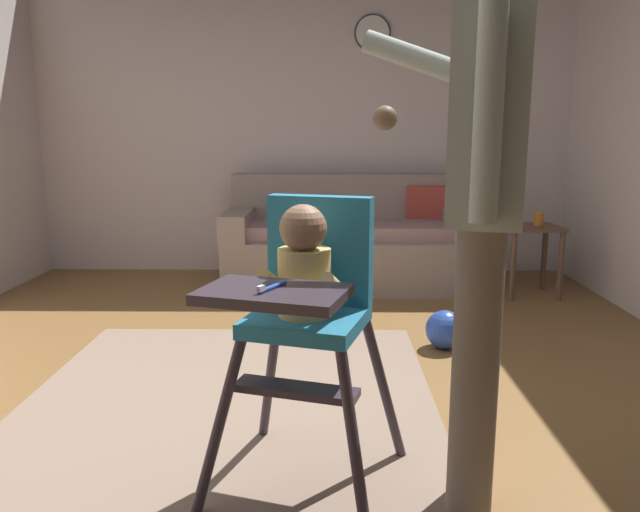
# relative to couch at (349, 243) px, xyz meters

# --- Properties ---
(ground) EXTENTS (6.08, 7.40, 0.10)m
(ground) POSITION_rel_couch_xyz_m (-0.38, -2.41, -0.38)
(ground) COLOR olive
(wall_far) EXTENTS (5.28, 0.06, 2.61)m
(wall_far) POSITION_rel_couch_xyz_m (-0.38, 0.52, 0.97)
(wall_far) COLOR silver
(wall_far) RESTS_ON ground
(area_rug) EXTENTS (1.85, 2.46, 0.01)m
(area_rug) POSITION_rel_couch_xyz_m (-0.61, -2.43, -0.33)
(area_rug) COLOR gray
(area_rug) RESTS_ON ground
(couch) EXTENTS (1.90, 0.86, 0.86)m
(couch) POSITION_rel_couch_xyz_m (0.00, 0.00, 0.00)
(couch) COLOR gray
(couch) RESTS_ON ground
(high_chair) EXTENTS (0.74, 0.83, 0.98)m
(high_chair) POSITION_rel_couch_xyz_m (-0.23, -2.87, 0.35)
(high_chair) COLOR #372E38
(high_chair) RESTS_ON ground
(adult_standing) EXTENTS (0.50, 0.58, 1.72)m
(adult_standing) POSITION_rel_couch_xyz_m (0.29, -3.01, 0.65)
(adult_standing) COLOR #6B5E51
(adult_standing) RESTS_ON ground
(toy_ball) EXTENTS (0.22, 0.22, 0.22)m
(toy_ball) POSITION_rel_couch_xyz_m (0.49, -1.51, -0.22)
(toy_ball) COLOR #284CB7
(toy_ball) RESTS_ON ground
(toy_ball_second) EXTENTS (0.22, 0.22, 0.22)m
(toy_ball_second) POSITION_rel_couch_xyz_m (-0.32, -1.21, -0.22)
(toy_ball_second) COLOR gold
(toy_ball_second) RESTS_ON ground
(side_table) EXTENTS (0.40, 0.40, 0.52)m
(side_table) POSITION_rel_couch_xyz_m (1.33, -0.32, 0.05)
(side_table) COLOR brown
(side_table) RESTS_ON ground
(sippy_cup) EXTENTS (0.07, 0.07, 0.10)m
(sippy_cup) POSITION_rel_couch_xyz_m (1.38, -0.32, 0.24)
(sippy_cup) COLOR orange
(sippy_cup) RESTS_ON side_table
(wall_clock) EXTENTS (0.30, 0.04, 0.30)m
(wall_clock) POSITION_rel_couch_xyz_m (0.20, 0.48, 1.66)
(wall_clock) COLOR white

